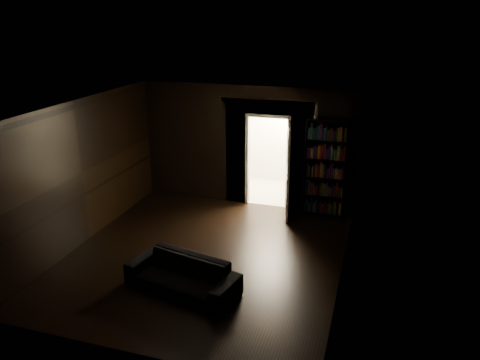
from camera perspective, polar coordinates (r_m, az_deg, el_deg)
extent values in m
plane|color=black|center=(8.91, -4.29, -9.26)|extent=(5.50, 5.50, 0.00)
cube|color=black|center=(11.23, -5.16, 4.68)|extent=(2.55, 0.10, 2.80)
cube|color=black|center=(10.51, 9.96, 3.39)|extent=(1.55, 0.10, 2.80)
cube|color=black|center=(10.47, 3.56, 9.51)|extent=(0.90, 0.10, 0.70)
cube|color=black|center=(9.48, -18.75, 0.80)|extent=(0.02, 5.50, 2.80)
cube|color=black|center=(7.80, 12.84, -2.70)|extent=(0.02, 5.50, 2.80)
cube|color=black|center=(6.08, -14.14, -9.57)|extent=(5.00, 0.02, 2.80)
cube|color=beige|center=(7.93, -4.82, 8.70)|extent=(5.00, 5.50, 0.02)
cube|color=white|center=(10.76, 3.33, 2.11)|extent=(1.04, 0.06, 2.17)
cube|color=#B5AE9D|center=(11.96, 4.28, -1.64)|extent=(2.20, 1.80, 0.10)
cube|color=silver|center=(12.37, 5.32, 5.14)|extent=(2.20, 0.10, 2.40)
cube|color=silver|center=(11.83, -0.54, 4.55)|extent=(0.10, 1.60, 2.40)
cube|color=silver|center=(11.39, 9.60, 3.66)|extent=(0.10, 1.60, 2.40)
cube|color=silver|center=(11.29, 4.60, 10.24)|extent=(2.20, 1.80, 0.10)
cube|color=#D7737C|center=(12.09, 5.41, 9.75)|extent=(2.00, 0.04, 0.26)
imported|color=black|center=(7.80, -7.07, -10.85)|extent=(2.02, 1.21, 0.72)
cube|color=black|center=(10.38, 10.32, 1.43)|extent=(0.95, 0.62, 2.20)
cube|color=silver|center=(12.00, 7.68, 2.72)|extent=(0.78, 0.73, 1.65)
cube|color=white|center=(10.26, 5.83, 0.99)|extent=(0.24, 0.84, 2.05)
cube|color=white|center=(10.04, 9.30, 8.33)|extent=(0.14, 0.14, 0.32)
cube|color=black|center=(11.75, 7.45, 7.19)|extent=(0.65, 0.13, 0.26)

